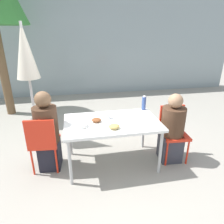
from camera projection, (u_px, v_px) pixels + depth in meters
ground_plane at (112, 163)px, 3.23m from camera, size 24.00×24.00×0.00m
building_facade at (88, 48)px, 6.39m from camera, size 10.00×0.20×3.00m
dining_table at (112, 125)px, 2.98m from camera, size 1.40×0.86×0.74m
chair_left at (43, 140)px, 2.87m from camera, size 0.44×0.44×0.88m
person_left at (47, 133)px, 2.93m from camera, size 0.34×0.34×1.22m
chair_right at (173, 128)px, 3.22m from camera, size 0.43×0.43×0.88m
person_right at (172, 130)px, 3.14m from camera, size 0.36×0.36×1.13m
closed_umbrella at (26, 57)px, 3.30m from camera, size 0.39×0.39×2.13m
plate_0 at (97, 121)px, 2.91m from camera, size 0.25×0.25×0.07m
plate_1 at (114, 127)px, 2.71m from camera, size 0.27×0.27×0.07m
bottle at (144, 103)px, 3.36m from camera, size 0.07×0.07×0.24m
drinking_cup at (108, 116)px, 3.05m from camera, size 0.07×0.07×0.09m
salad_bowl at (80, 125)px, 2.78m from camera, size 0.18×0.18×0.05m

